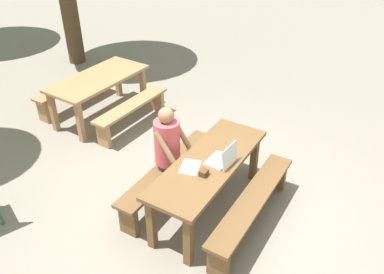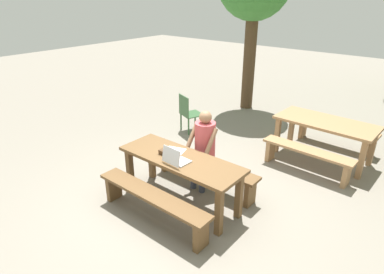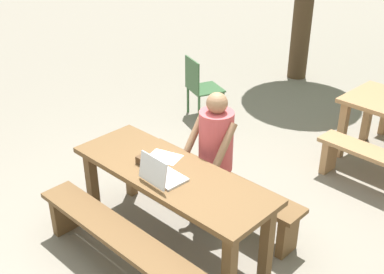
{
  "view_description": "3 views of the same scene",
  "coord_description": "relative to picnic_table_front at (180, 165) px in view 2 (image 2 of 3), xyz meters",
  "views": [
    {
      "loc": [
        -3.38,
        -1.79,
        3.57
      ],
      "look_at": [
        0.02,
        0.25,
        1.02
      ],
      "focal_mm": 36.65,
      "sensor_mm": 36.0,
      "label": 1
    },
    {
      "loc": [
        2.84,
        -3.18,
        3.01
      ],
      "look_at": [
        0.02,
        0.25,
        1.02
      ],
      "focal_mm": 30.67,
      "sensor_mm": 36.0,
      "label": 2
    },
    {
      "loc": [
        2.56,
        -2.42,
        2.96
      ],
      "look_at": [
        0.02,
        0.25,
        1.02
      ],
      "focal_mm": 44.39,
      "sensor_mm": 36.0,
      "label": 3
    }
  ],
  "objects": [
    {
      "name": "bench_mid_north",
      "position": [
        1.18,
        3.56,
        -0.31
      ],
      "size": [
        1.63,
        0.36,
        0.46
      ],
      "rotation": [
        0.0,
        0.0,
        -0.04
      ],
      "color": "#9E754C",
      "rests_on": "ground"
    },
    {
      "name": "laptop",
      "position": [
        0.05,
        -0.16,
        0.19
      ],
      "size": [
        0.34,
        0.3,
        0.26
      ],
      "rotation": [
        0.0,
        0.0,
        3.09
      ],
      "color": "silver",
      "rests_on": "picnic_table_front"
    },
    {
      "name": "bench_mid_south",
      "position": [
        1.12,
        2.11,
        -0.31
      ],
      "size": [
        1.63,
        0.36,
        0.46
      ],
      "rotation": [
        0.0,
        0.0,
        -0.04
      ],
      "color": "#9E754C",
      "rests_on": "ground"
    },
    {
      "name": "plastic_chair",
      "position": [
        -1.7,
        2.22,
        -0.18
      ],
      "size": [
        0.57,
        0.57,
        0.88
      ],
      "rotation": [
        0.0,
        0.0,
        2.76
      ],
      "color": "#335933",
      "rests_on": "ground"
    },
    {
      "name": "paper_sheet",
      "position": [
        -0.22,
        0.13,
        0.12
      ],
      "size": [
        0.34,
        0.29,
        0.0
      ],
      "rotation": [
        0.0,
        0.0,
        0.3
      ],
      "color": "white",
      "rests_on": "picnic_table_front"
    },
    {
      "name": "bench_near",
      "position": [
        0.0,
        -0.6,
        -0.3
      ],
      "size": [
        1.93,
        0.3,
        0.46
      ],
      "color": "brown",
      "rests_on": "ground"
    },
    {
      "name": "small_pouch",
      "position": [
        -0.28,
        -0.08,
        0.16
      ],
      "size": [
        0.1,
        0.08,
        0.07
      ],
      "color": "#4C331E",
      "rests_on": "picnic_table_front"
    },
    {
      "name": "ground_plane",
      "position": [
        0.0,
        0.0,
        -0.65
      ],
      "size": [
        30.0,
        30.0,
        0.0
      ],
      "primitive_type": "plane",
      "color": "gray"
    },
    {
      "name": "picnic_table_mid",
      "position": [
        1.15,
        2.84,
        0.01
      ],
      "size": [
        1.83,
        0.91,
        0.77
      ],
      "rotation": [
        0.0,
        0.0,
        -0.04
      ],
      "color": "#9E754C",
      "rests_on": "ground"
    },
    {
      "name": "bench_far",
      "position": [
        0.0,
        0.6,
        -0.3
      ],
      "size": [
        1.93,
        0.3,
        0.46
      ],
      "color": "brown",
      "rests_on": "ground"
    },
    {
      "name": "person_seated",
      "position": [
        -0.01,
        0.57,
        0.13
      ],
      "size": [
        0.44,
        0.42,
        1.33
      ],
      "color": "#333847",
      "rests_on": "ground"
    },
    {
      "name": "picnic_table_front",
      "position": [
        0.0,
        0.0,
        0.0
      ],
      "size": [
        1.96,
        0.69,
        0.77
      ],
      "color": "brown",
      "rests_on": "ground"
    }
  ]
}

